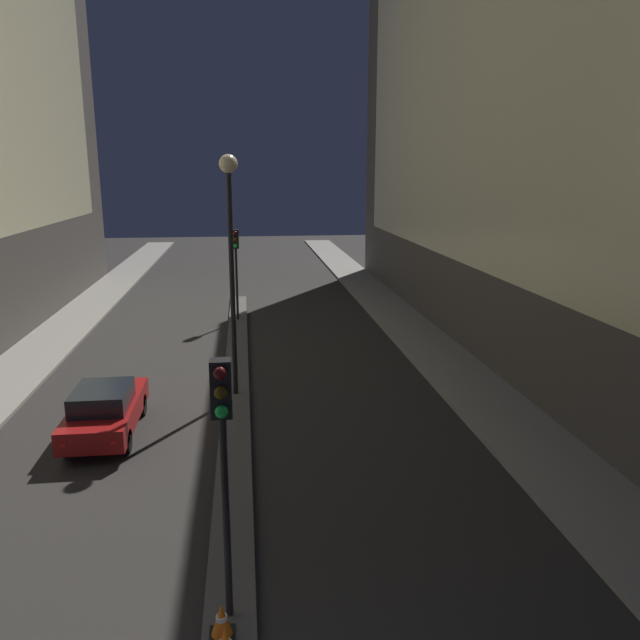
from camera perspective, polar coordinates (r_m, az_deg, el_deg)
name	(u,v)px	position (r m, az deg, el deg)	size (l,w,h in m)	color
building_right	(538,89)	(28.00, 19.31, 19.33)	(6.01, 40.14, 20.84)	#4C4742
median_strip	(236,381)	(22.07, -7.66, -5.55)	(0.87, 29.59, 0.15)	#56544F
traffic_light_near	(223,433)	(9.73, -8.88, -10.16)	(0.32, 0.42, 4.36)	black
traffic_light_mid	(236,254)	(30.21, -7.70, 6.01)	(0.32, 0.42, 4.36)	black
street_lamp	(230,227)	(19.52, -8.20, 8.44)	(0.56, 0.56, 7.57)	black
traffic_cone_far	(222,620)	(10.88, -8.99, -25.49)	(0.40, 0.40, 0.54)	black
car_left_lane	(105,410)	(18.54, -19.04, -7.77)	(1.71, 4.26, 1.46)	maroon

